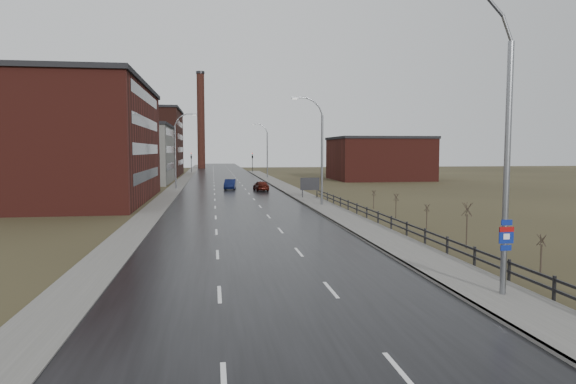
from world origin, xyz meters
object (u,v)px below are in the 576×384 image
object	(u,v)px
streetlight_main	(500,145)
car_far	(261,186)
car_near	(230,185)
billboard	(310,184)

from	to	relation	value
streetlight_main	car_far	size ratio (longest dim) A/B	2.76
streetlight_main	car_far	bearing A→B (deg)	94.33
streetlight_main	car_near	bearing A→B (deg)	98.25
car_near	streetlight_main	bearing A→B (deg)	-76.04
car_far	streetlight_main	bearing A→B (deg)	88.62
billboard	car_far	distance (m)	13.28
billboard	car_far	xyz separation A→B (m)	(-4.76, 12.36, -0.98)
car_near	car_far	xyz separation A→B (m)	(4.29, -3.47, -0.00)
streetlight_main	car_near	size ratio (longest dim) A/B	2.66
billboard	car_near	size ratio (longest dim) A/B	0.56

